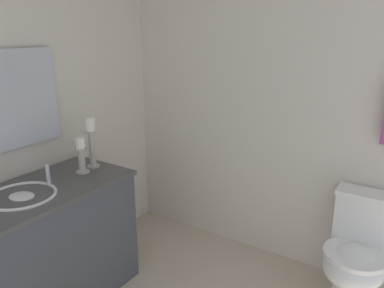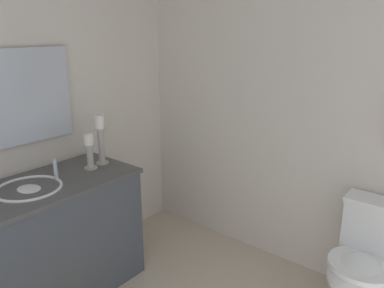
# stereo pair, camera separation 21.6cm
# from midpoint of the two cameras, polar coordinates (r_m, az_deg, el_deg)

# --- Properties ---
(wall_back) EXTENTS (2.53, 0.04, 2.45)m
(wall_back) POSITION_cam_midpoint_polar(r_m,az_deg,el_deg) (2.84, 16.09, 5.41)
(wall_back) COLOR silver
(wall_back) RESTS_ON ground
(wall_left) EXTENTS (0.04, 2.70, 2.45)m
(wall_left) POSITION_cam_midpoint_polar(r_m,az_deg,el_deg) (2.70, -22.95, 4.10)
(wall_left) COLOR silver
(wall_left) RESTS_ON ground
(vanity_cabinet) EXTENTS (0.58, 1.38, 0.83)m
(vanity_cabinet) POSITION_cam_midpoint_polar(r_m,az_deg,el_deg) (2.65, -20.37, -14.72)
(vanity_cabinet) COLOR #474C56
(vanity_cabinet) RESTS_ON ground
(sink_basin) EXTENTS (0.40, 0.40, 0.24)m
(sink_basin) POSITION_cam_midpoint_polar(r_m,az_deg,el_deg) (2.48, -21.26, -7.24)
(sink_basin) COLOR white
(sink_basin) RESTS_ON vanity_cabinet
(candle_holder_tall) EXTENTS (0.09, 0.09, 0.36)m
(candle_holder_tall) POSITION_cam_midpoint_polar(r_m,az_deg,el_deg) (2.71, -11.57, 0.85)
(candle_holder_tall) COLOR #B7B2A5
(candle_holder_tall) RESTS_ON vanity_cabinet
(candle_holder_short) EXTENTS (0.09, 0.09, 0.25)m
(candle_holder_short) POSITION_cam_midpoint_polar(r_m,az_deg,el_deg) (2.65, -13.13, -1.07)
(candle_holder_short) COLOR #B7B2A5
(candle_holder_short) RESTS_ON vanity_cabinet
(toilet) EXTENTS (0.39, 0.54, 0.75)m
(toilet) POSITION_cam_midpoint_polar(r_m,az_deg,el_deg) (2.71, 26.92, -16.18)
(toilet) COLOR white
(toilet) RESTS_ON ground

